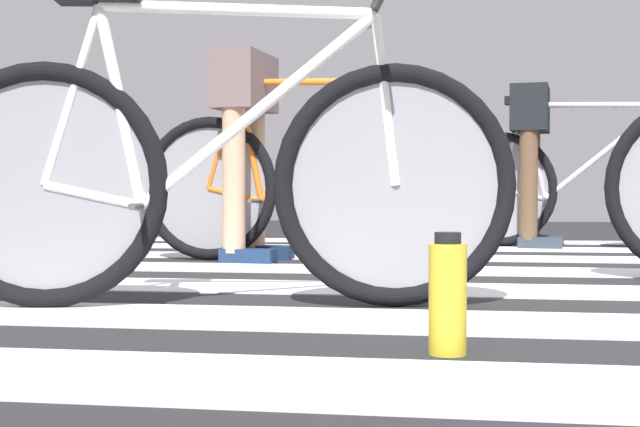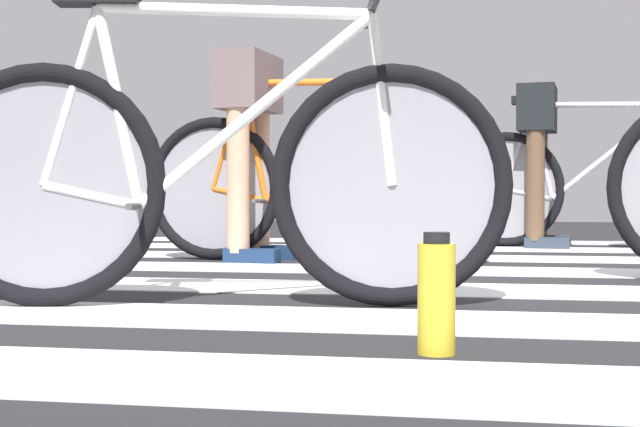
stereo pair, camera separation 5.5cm
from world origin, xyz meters
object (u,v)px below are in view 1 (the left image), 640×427
(water_bottle, at_px, (448,296))
(bicycle_4_of_4, at_px, (583,185))
(bicycle_3_of_4, at_px, (306,183))
(bicycle_1_of_4, at_px, (220,176))
(cyclist_4_of_4, at_px, (531,143))
(cyclist_3_of_4, at_px, (245,127))

(water_bottle, bearing_deg, bicycle_4_of_4, 78.13)
(bicycle_3_of_4, bearing_deg, bicycle_4_of_4, 49.39)
(bicycle_1_of_4, bearing_deg, bicycle_3_of_4, 80.48)
(cyclist_4_of_4, bearing_deg, water_bottle, -89.30)
(bicycle_3_of_4, distance_m, cyclist_3_of_4, 0.41)
(water_bottle, bearing_deg, cyclist_3_of_4, 112.94)
(cyclist_4_of_4, relative_size, water_bottle, 3.90)
(bicycle_3_of_4, relative_size, water_bottle, 6.80)
(bicycle_4_of_4, xyz_separation_m, water_bottle, (-0.78, -3.70, -0.26))
(bicycle_3_of_4, xyz_separation_m, water_bottle, (0.70, -2.35, -0.26))
(bicycle_1_of_4, relative_size, cyclist_3_of_4, 1.68)
(cyclist_3_of_4, bearing_deg, water_bottle, -59.97)
(cyclist_4_of_4, xyz_separation_m, water_bottle, (-0.47, -3.74, -0.52))
(cyclist_3_of_4, height_order, bicycle_4_of_4, cyclist_3_of_4)
(bicycle_1_of_4, xyz_separation_m, bicycle_3_of_4, (-0.04, 1.70, 0.00))
(bicycle_3_of_4, xyz_separation_m, cyclist_3_of_4, (-0.31, 0.04, 0.27))
(bicycle_1_of_4, distance_m, water_bottle, 0.97)
(cyclist_4_of_4, height_order, water_bottle, cyclist_4_of_4)
(bicycle_3_of_4, relative_size, cyclist_3_of_4, 1.70)
(bicycle_3_of_4, height_order, cyclist_3_of_4, cyclist_3_of_4)
(bicycle_4_of_4, relative_size, water_bottle, 6.79)
(bicycle_3_of_4, bearing_deg, bicycle_1_of_4, -81.66)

